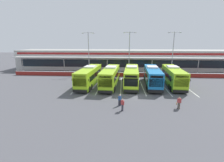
{
  "coord_description": "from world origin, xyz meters",
  "views": [
    {
      "loc": [
        -1.79,
        -25.86,
        8.69
      ],
      "look_at": [
        -3.75,
        3.0,
        1.6
      ],
      "focal_mm": 26.02,
      "sensor_mm": 36.0,
      "label": 1
    }
  ],
  "objects": [
    {
      "name": "coach_bus_right_centre",
      "position": [
        4.13,
        6.38,
        1.79
      ],
      "size": [
        3.55,
        12.29,
        3.78
      ],
      "color": "#1972B7",
      "rests_on": "ground"
    },
    {
      "name": "coach_bus_left_centre",
      "position": [
        -4.24,
        5.64,
        1.79
      ],
      "size": [
        3.55,
        12.29,
        3.78
      ],
      "color": "#9ED11E",
      "rests_on": "ground"
    },
    {
      "name": "pedestrian_child",
      "position": [
        -2.14,
        -4.74,
        0.87
      ],
      "size": [
        0.46,
        0.43,
        1.62
      ],
      "color": "#33333D",
      "rests_on": "ground"
    },
    {
      "name": "terminal_building",
      "position": [
        -0.0,
        26.91,
        3.01
      ],
      "size": [
        70.0,
        13.0,
        6.0
      ],
      "color": "silver",
      "rests_on": "ground"
    },
    {
      "name": "red_barrier_wall",
      "position": [
        0.0,
        14.5,
        0.56
      ],
      "size": [
        60.0,
        0.4,
        1.1
      ],
      "color": "maroon",
      "rests_on": "ground"
    },
    {
      "name": "coach_bus_leftmost",
      "position": [
        -8.54,
        5.8,
        1.79
      ],
      "size": [
        3.55,
        12.29,
        3.78
      ],
      "color": "#9ED11E",
      "rests_on": "ground"
    },
    {
      "name": "lamp_post_west",
      "position": [
        -10.92,
        17.27,
        6.29
      ],
      "size": [
        3.24,
        0.28,
        11.0
      ],
      "color": "#9E9EA3",
      "rests_on": "ground"
    },
    {
      "name": "bay_stripe_far_west",
      "position": [
        -10.5,
        6.0,
        0.0
      ],
      "size": [
        0.14,
        13.0,
        0.01
      ],
      "primitive_type": "cube",
      "color": "silver",
      "rests_on": "ground"
    },
    {
      "name": "coach_bus_rightmost",
      "position": [
        8.29,
        6.77,
        1.79
      ],
      "size": [
        3.55,
        12.29,
        3.78
      ],
      "color": "#9ED11E",
      "rests_on": "ground"
    },
    {
      "name": "pedestrian_with_handbag",
      "position": [
        5.66,
        -5.24,
        0.86
      ],
      "size": [
        0.64,
        0.46,
        1.62
      ],
      "color": "#4C4238",
      "rests_on": "ground"
    },
    {
      "name": "coach_bus_centre",
      "position": [
        -0.02,
        6.36,
        1.79
      ],
      "size": [
        3.55,
        12.29,
        3.78
      ],
      "color": "#9ED11E",
      "rests_on": "ground"
    },
    {
      "name": "bay_stripe_mid_west",
      "position": [
        -2.1,
        6.0,
        0.0
      ],
      "size": [
        0.14,
        13.0,
        0.01
      ],
      "primitive_type": "cube",
      "color": "silver",
      "rests_on": "ground"
    },
    {
      "name": "bay_stripe_east",
      "position": [
        10.5,
        6.0,
        0.0
      ],
      "size": [
        0.14,
        13.0,
        0.01
      ],
      "primitive_type": "cube",
      "color": "silver",
      "rests_on": "ground"
    },
    {
      "name": "lamp_post_centre",
      "position": [
        -0.24,
        16.07,
        6.29
      ],
      "size": [
        3.24,
        0.28,
        11.0
      ],
      "color": "#9E9EA3",
      "rests_on": "ground"
    },
    {
      "name": "lamp_post_east",
      "position": [
        10.66,
        16.29,
        6.29
      ],
      "size": [
        3.24,
        0.28,
        11.0
      ],
      "color": "#9E9EA3",
      "rests_on": "ground"
    },
    {
      "name": "ground_plane",
      "position": [
        0.0,
        0.0,
        0.0
      ],
      "size": [
        200.0,
        200.0,
        0.0
      ],
      "primitive_type": "plane",
      "color": "#4C4C51"
    },
    {
      "name": "pedestrian_in_dark_coat",
      "position": [
        -1.77,
        -6.44,
        0.87
      ],
      "size": [
        0.43,
        0.46,
        1.62
      ],
      "color": "#33333D",
      "rests_on": "ground"
    },
    {
      "name": "bay_stripe_mid_east",
      "position": [
        6.3,
        6.0,
        0.0
      ],
      "size": [
        0.14,
        13.0,
        0.01
      ],
      "primitive_type": "cube",
      "color": "silver",
      "rests_on": "ground"
    },
    {
      "name": "bay_stripe_west",
      "position": [
        -6.3,
        6.0,
        0.0
      ],
      "size": [
        0.14,
        13.0,
        0.01
      ],
      "primitive_type": "cube",
      "color": "silver",
      "rests_on": "ground"
    },
    {
      "name": "bay_stripe_centre",
      "position": [
        2.1,
        6.0,
        0.0
      ],
      "size": [
        0.14,
        13.0,
        0.01
      ],
      "primitive_type": "cube",
      "color": "silver",
      "rests_on": "ground"
    }
  ]
}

